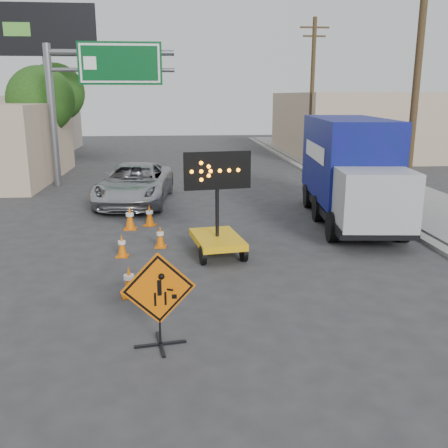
{
  "coord_description": "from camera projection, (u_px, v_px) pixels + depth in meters",
  "views": [
    {
      "loc": [
        -0.44,
        -7.54,
        4.41
      ],
      "look_at": [
        0.52,
        2.84,
        1.72
      ],
      "focal_mm": 40.0,
      "sensor_mm": 36.0,
      "label": 1
    }
  ],
  "objects": [
    {
      "name": "ground",
      "position": [
        209.0,
        365.0,
        8.41
      ],
      "size": [
        100.0,
        100.0,
        0.0
      ],
      "primitive_type": "plane",
      "color": "#2D2D30",
      "rests_on": "ground"
    },
    {
      "name": "curb_right",
      "position": [
        341.0,
        191.0,
        23.5
      ],
      "size": [
        0.4,
        60.0,
        0.12
      ],
      "primitive_type": "cube",
      "color": "gray",
      "rests_on": "ground"
    },
    {
      "name": "sidewalk_right",
      "position": [
        388.0,
        189.0,
        23.7
      ],
      "size": [
        4.0,
        60.0,
        0.15
      ],
      "primitive_type": "cube",
      "color": "gray",
      "rests_on": "ground"
    },
    {
      "name": "building_right_far",
      "position": [
        354.0,
        124.0,
        37.92
      ],
      "size": [
        10.0,
        14.0,
        4.6
      ],
      "primitive_type": "cube",
      "color": "tan",
      "rests_on": "ground"
    },
    {
      "name": "highway_gantry",
      "position": [
        93.0,
        81.0,
        24.06
      ],
      "size": [
        6.18,
        0.38,
        6.9
      ],
      "color": "slate",
      "rests_on": "ground"
    },
    {
      "name": "billboard",
      "position": [
        47.0,
        46.0,
        30.77
      ],
      "size": [
        6.1,
        0.54,
        9.85
      ],
      "color": "slate",
      "rests_on": "ground"
    },
    {
      "name": "utility_pole_near",
      "position": [
        416.0,
        87.0,
        17.6
      ],
      "size": [
        1.8,
        0.26,
        9.0
      ],
      "color": "#48361E",
      "rests_on": "ground"
    },
    {
      "name": "utility_pole_far",
      "position": [
        312.0,
        91.0,
        31.09
      ],
      "size": [
        1.8,
        0.26,
        9.0
      ],
      "color": "#48361E",
      "rests_on": "ground"
    },
    {
      "name": "tree_left_near",
      "position": [
        41.0,
        100.0,
        27.87
      ],
      "size": [
        3.71,
        3.71,
        6.03
      ],
      "color": "#48361E",
      "rests_on": "ground"
    },
    {
      "name": "tree_left_far",
      "position": [
        55.0,
        93.0,
        35.38
      ],
      "size": [
        4.1,
        4.1,
        6.66
      ],
      "color": "#48361E",
      "rests_on": "ground"
    },
    {
      "name": "construction_sign",
      "position": [
        159.0,
        297.0,
        8.84
      ],
      "size": [
        1.33,
        0.94,
        1.77
      ],
      "rotation": [
        0.0,
        0.0,
        0.15
      ],
      "color": "black",
      "rests_on": "ground"
    },
    {
      "name": "arrow_board",
      "position": [
        217.0,
        233.0,
        14.05
      ],
      "size": [
        1.86,
        2.24,
        2.95
      ],
      "rotation": [
        0.0,
        0.0,
        0.16
      ],
      "color": "#E5AA0C",
      "rests_on": "ground"
    },
    {
      "name": "pickup_truck",
      "position": [
        135.0,
        184.0,
        20.84
      ],
      "size": [
        3.27,
        6.15,
        1.64
      ],
      "primitive_type": "imported",
      "rotation": [
        0.0,
        0.0,
        -0.09
      ],
      "color": "#ADAFB4",
      "rests_on": "ground"
    },
    {
      "name": "box_truck",
      "position": [
        350.0,
        176.0,
        17.6
      ],
      "size": [
        3.04,
        7.84,
        3.63
      ],
      "rotation": [
        0.0,
        0.0,
        -0.1
      ],
      "color": "black",
      "rests_on": "ground"
    },
    {
      "name": "cone_a",
      "position": [
        129.0,
        281.0,
        11.21
      ],
      "size": [
        0.45,
        0.45,
        0.72
      ],
      "rotation": [
        0.0,
        0.0,
        0.28
      ],
      "color": "#DB5F04",
      "rests_on": "ground"
    },
    {
      "name": "cone_b",
      "position": [
        122.0,
        245.0,
        13.99
      ],
      "size": [
        0.37,
        0.37,
        0.65
      ],
      "rotation": [
        0.0,
        0.0,
        -0.12
      ],
      "color": "#DB5F04",
      "rests_on": "ground"
    },
    {
      "name": "cone_c",
      "position": [
        160.0,
        236.0,
        14.86
      ],
      "size": [
        0.36,
        0.36,
        0.66
      ],
      "rotation": [
        0.0,
        0.0,
        -0.06
      ],
      "color": "#DB5F04",
      "rests_on": "ground"
    },
    {
      "name": "cone_d",
      "position": [
        130.0,
        218.0,
        16.85
      ],
      "size": [
        0.41,
        0.41,
        0.81
      ],
      "rotation": [
        0.0,
        0.0,
        -0.01
      ],
      "color": "#DB5F04",
      "rests_on": "ground"
    },
    {
      "name": "cone_e",
      "position": [
        150.0,
        215.0,
        17.34
      ],
      "size": [
        0.5,
        0.5,
        0.75
      ],
      "rotation": [
        0.0,
        0.0,
        -0.43
      ],
      "color": "#DB5F04",
      "rests_on": "ground"
    }
  ]
}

